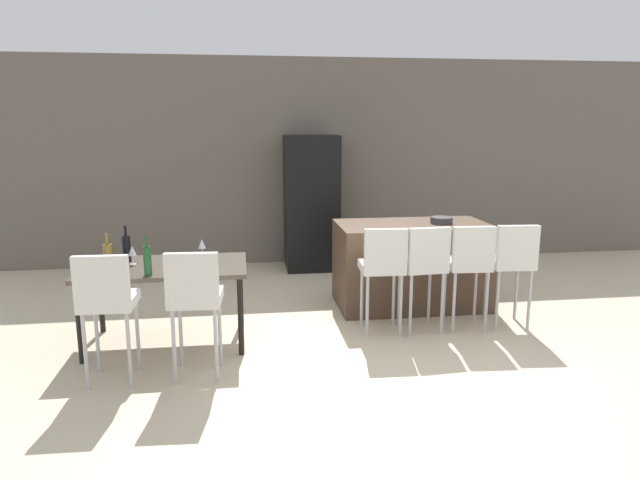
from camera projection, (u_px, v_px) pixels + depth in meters
ground_plane at (401, 335)px, 5.42m from camera, size 10.00×10.00×0.00m
back_wall at (343, 162)px, 8.20m from camera, size 10.00×0.12×2.90m
kitchen_island at (412, 265)px, 6.26m from camera, size 1.65×0.89×0.92m
bar_chair_left at (383, 263)px, 5.34m from camera, size 0.42×0.42×1.05m
bar_chair_middle at (424, 262)px, 5.39m from camera, size 0.43×0.43×1.05m
bar_chair_right at (469, 260)px, 5.45m from camera, size 0.43×0.43×1.05m
bar_chair_far at (512, 259)px, 5.51m from camera, size 0.43×0.43×1.05m
dining_table at (165, 272)px, 5.11m from camera, size 1.46×0.87×0.74m
dining_chair_near at (107, 297)px, 4.29m from camera, size 0.41×0.41×1.05m
dining_chair_far at (195, 294)px, 4.38m from camera, size 0.42×0.42×1.05m
wine_bottle_left at (108, 259)px, 4.77m from camera, size 0.08×0.08×0.35m
wine_bottle_far at (110, 258)px, 4.91m from camera, size 0.07×0.07×0.29m
wine_bottle_corner at (148, 260)px, 4.72m from camera, size 0.06×0.06×0.35m
wine_bottle_right at (127, 248)px, 5.21m from camera, size 0.07×0.07×0.34m
wine_glass_middle at (132, 251)px, 5.10m from camera, size 0.07×0.07×0.17m
wine_glass_near at (202, 244)px, 5.39m from camera, size 0.07×0.07×0.17m
refrigerator at (311, 203)px, 7.80m from camera, size 0.72×0.68×1.84m
fruit_bowl at (441, 220)px, 6.19m from camera, size 0.24×0.24×0.07m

